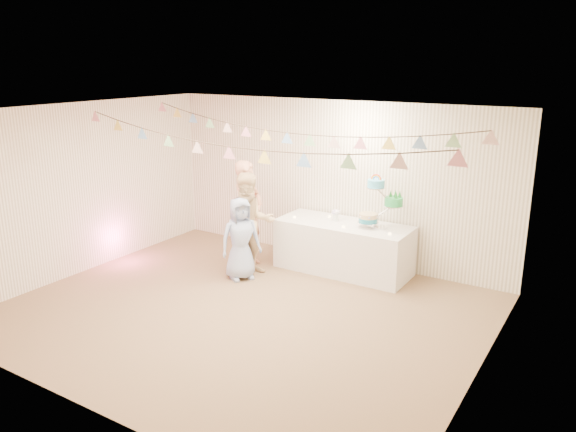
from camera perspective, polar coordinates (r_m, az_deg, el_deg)
The scene contains 23 objects.
floor at distance 7.52m, azimuth -4.58°, elevation -9.66°, with size 6.00×6.00×0.00m, color brown.
ceiling at distance 6.83m, azimuth -5.06°, elevation 10.46°, with size 6.00×6.00×0.00m, color white.
back_wall at distance 9.13m, azimuth 4.58°, elevation 3.54°, with size 6.00×6.00×0.00m, color white.
front_wall at distance 5.38m, azimuth -20.93°, elevation -6.25°, with size 6.00×6.00×0.00m, color white.
left_wall at distance 9.13m, azimuth -20.13°, elevation 2.62°, with size 5.00×5.00×0.00m, color white.
right_wall at distance 5.87m, azimuth 19.52°, elevation -4.30°, with size 5.00×5.00×0.00m, color white.
table at distance 8.78m, azimuth 5.64°, elevation -3.17°, with size 2.07×0.83×0.78m, color white.
cake_stand at distance 8.39m, azimuth 9.30°, elevation 1.09°, with size 0.68×0.40×0.76m, color silver, non-canonical shape.
cake_bottom at distance 8.47m, azimuth 8.12°, elevation -0.78°, with size 0.31×0.31×0.15m, color teal, non-canonical shape.
cake_middle at distance 8.41m, azimuth 10.66°, elevation 0.90°, with size 0.27×0.27×0.22m, color green, non-canonical shape.
cake_top_tier at distance 8.33m, azimuth 8.91°, elevation 2.75°, with size 0.25×0.25×0.19m, color #50CBFC, non-canonical shape.
platter at distance 8.82m, azimuth 2.90°, elevation -0.49°, with size 0.38×0.38×0.02m, color white.
posy at distance 8.76m, azimuth 4.86°, elevation -0.11°, with size 0.16×0.16×0.18m, color white, non-canonical shape.
person_adult_a at distance 8.87m, azimuth -4.08°, elevation 0.20°, with size 0.62×0.41×1.70m, color tan.
person_adult_b at distance 8.52m, azimuth -3.89°, elevation -0.84°, with size 0.77×0.60×1.59m, color #E0BB89.
person_child at distance 8.40m, azimuth -4.84°, elevation -2.31°, with size 0.61×0.40×1.25m, color #97ABD6.
bunting_back at distance 7.76m, azimuth -0.09°, elevation 9.29°, with size 5.60×1.10×0.40m, color pink, non-canonical shape.
bunting_front at distance 6.70m, azimuth -6.03°, elevation 7.93°, with size 5.60×0.90×0.36m, color #72A5E5, non-canonical shape.
tealight_0 at distance 8.89m, azimuth 0.66°, elevation -0.11°, with size 0.04×0.04×0.03m, color #FFD88C.
tealight_1 at distance 8.96m, azimuth 4.22°, elevation -0.04°, with size 0.04×0.04×0.03m, color #FFD88C.
tealight_2 at distance 8.42m, azimuth 5.66°, elevation -1.10°, with size 0.04×0.04×0.03m, color #FFD88C.
tealight_3 at distance 8.71m, azimuth 8.42°, elevation -0.63°, with size 0.04×0.04×0.03m, color #FFD88C.
tealight_4 at distance 8.18m, azimuth 10.31°, elevation -1.79°, with size 0.04×0.04×0.03m, color #FFD88C.
Camera 1 is at (4.08, -5.44, 3.22)m, focal length 35.00 mm.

